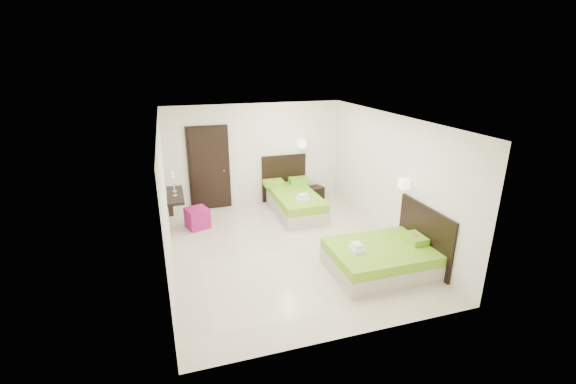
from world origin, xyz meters
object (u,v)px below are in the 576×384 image
object	(u,v)px
ottoman	(197,218)
bed_single	(294,200)
bed_double	(384,256)
nightstand	(315,193)

from	to	relation	value
ottoman	bed_single	bearing A→B (deg)	6.10
bed_double	nightstand	xyz separation A→B (m)	(0.17, 3.85, -0.10)
bed_single	nightstand	size ratio (longest dim) A/B	5.15
nightstand	ottoman	size ratio (longest dim) A/B	0.85
bed_single	bed_double	distance (m)	3.22
bed_single	nightstand	world-z (taller)	bed_single
bed_single	bed_double	world-z (taller)	bed_single
bed_single	bed_double	size ratio (longest dim) A/B	1.10
bed_double	ottoman	xyz separation A→B (m)	(-3.06, 2.90, -0.04)
bed_double	nightstand	size ratio (longest dim) A/B	4.67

